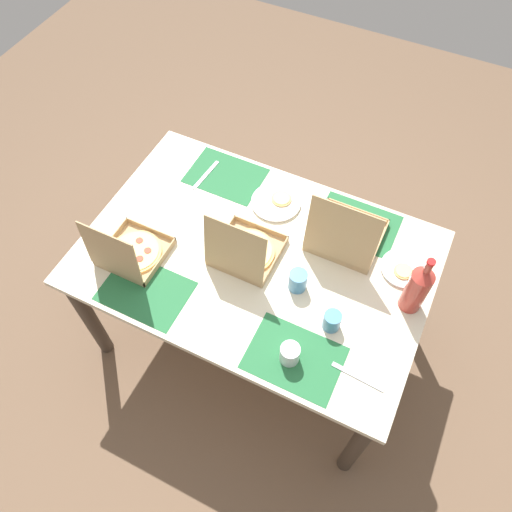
% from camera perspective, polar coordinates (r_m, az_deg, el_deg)
% --- Properties ---
extents(ground_plane, '(6.00, 6.00, 0.00)m').
position_cam_1_polar(ground_plane, '(2.83, 0.00, -8.38)').
color(ground_plane, brown).
extents(dining_table, '(1.50, 1.01, 0.75)m').
position_cam_1_polar(dining_table, '(2.26, 0.00, -1.44)').
color(dining_table, '#3F3328').
rests_on(dining_table, ground_plane).
extents(placemat_near_left, '(0.36, 0.26, 0.00)m').
position_cam_1_polar(placemat_near_left, '(2.32, 11.41, 3.60)').
color(placemat_near_left, '#236638').
rests_on(placemat_near_left, dining_table).
extents(placemat_near_right, '(0.36, 0.26, 0.00)m').
position_cam_1_polar(placemat_near_right, '(2.47, -3.46, 9.11)').
color(placemat_near_right, '#236638').
rests_on(placemat_near_right, dining_table).
extents(placemat_far_left, '(0.36, 0.26, 0.00)m').
position_cam_1_polar(placemat_far_left, '(1.96, 4.39, -11.46)').
color(placemat_far_left, '#236638').
rests_on(placemat_far_left, dining_table).
extents(placemat_far_right, '(0.36, 0.26, 0.00)m').
position_cam_1_polar(placemat_far_right, '(2.13, -12.44, -3.89)').
color(placemat_far_right, '#236638').
rests_on(placemat_far_right, dining_table).
extents(pizza_box_center, '(0.26, 0.26, 0.29)m').
position_cam_1_polar(pizza_box_center, '(2.20, -14.08, 0.41)').
color(pizza_box_center, tan).
rests_on(pizza_box_center, dining_table).
extents(pizza_box_edge_far, '(0.27, 0.27, 0.30)m').
position_cam_1_polar(pizza_box_edge_far, '(2.14, -1.27, 0.60)').
color(pizza_box_edge_far, tan).
rests_on(pizza_box_edge_far, dining_table).
extents(pizza_box_corner_right, '(0.30, 0.30, 0.33)m').
position_cam_1_polar(pizza_box_corner_right, '(2.21, 10.12, 2.34)').
color(pizza_box_corner_right, tan).
rests_on(pizza_box_corner_right, dining_table).
extents(plate_middle, '(0.23, 0.23, 0.03)m').
position_cam_1_polar(plate_middle, '(2.35, 2.35, 6.14)').
color(plate_middle, white).
rests_on(plate_middle, dining_table).
extents(plate_far_right, '(0.20, 0.20, 0.03)m').
position_cam_1_polar(plate_far_right, '(2.22, 16.44, -1.41)').
color(plate_far_right, white).
rests_on(plate_far_right, dining_table).
extents(soda_bottle, '(0.09, 0.09, 0.32)m').
position_cam_1_polar(soda_bottle, '(2.04, 17.85, -3.49)').
color(soda_bottle, '#B2382D').
rests_on(soda_bottle, dining_table).
extents(cup_clear_right, '(0.07, 0.07, 0.09)m').
position_cam_1_polar(cup_clear_right, '(2.00, 8.62, -7.29)').
color(cup_clear_right, teal).
rests_on(cup_clear_right, dining_table).
extents(cup_dark, '(0.08, 0.08, 0.10)m').
position_cam_1_polar(cup_dark, '(2.06, 4.77, -2.81)').
color(cup_dark, teal).
rests_on(cup_dark, dining_table).
extents(cup_red, '(0.08, 0.08, 0.09)m').
position_cam_1_polar(cup_red, '(1.92, 3.85, -11.03)').
color(cup_red, silver).
rests_on(cup_red, dining_table).
extents(knife_by_far_left, '(0.21, 0.03, 0.00)m').
position_cam_1_polar(knife_by_far_left, '(1.97, 11.48, -13.30)').
color(knife_by_far_left, '#B7B7BC').
rests_on(knife_by_far_left, dining_table).
extents(knife_by_far_right, '(0.04, 0.21, 0.00)m').
position_cam_1_polar(knife_by_far_right, '(2.48, -5.73, 9.13)').
color(knife_by_far_right, '#B7B7BC').
rests_on(knife_by_far_right, dining_table).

